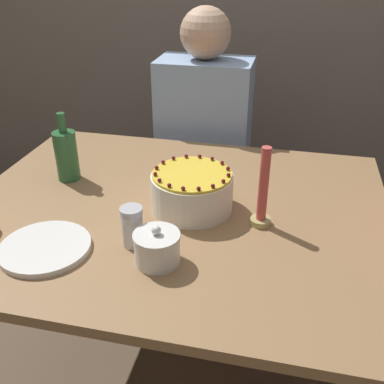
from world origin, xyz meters
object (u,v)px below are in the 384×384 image
(sugar_shaker, at_px, (132,226))
(candle, at_px, (263,195))
(bottle, at_px, (66,154))
(cake, at_px, (192,191))
(person_man_blue_shirt, at_px, (204,168))
(sugar_bowl, at_px, (157,248))

(sugar_shaker, distance_m, candle, 0.37)
(sugar_shaker, height_order, bottle, bottle)
(bottle, bearing_deg, sugar_shaker, -42.81)
(cake, height_order, sugar_shaker, cake)
(sugar_shaker, xyz_separation_m, bottle, (-0.34, 0.32, 0.03))
(candle, height_order, bottle, candle)
(candle, bearing_deg, sugar_shaker, -151.41)
(sugar_shaker, bearing_deg, cake, 63.06)
(cake, xyz_separation_m, person_man_blue_shirt, (-0.11, 0.71, -0.27))
(cake, distance_m, candle, 0.22)
(bottle, xyz_separation_m, person_man_blue_shirt, (0.35, 0.61, -0.30))
(sugar_bowl, bearing_deg, person_man_blue_shirt, 94.64)
(candle, distance_m, bottle, 0.68)
(person_man_blue_shirt, bearing_deg, cake, 98.51)
(sugar_bowl, height_order, bottle, bottle)
(cake, distance_m, sugar_shaker, 0.25)
(cake, relative_size, person_man_blue_shirt, 0.19)
(candle, relative_size, person_man_blue_shirt, 0.19)
(cake, xyz_separation_m, sugar_bowl, (-0.03, -0.28, -0.02))
(cake, relative_size, sugar_bowl, 2.07)
(bottle, height_order, person_man_blue_shirt, person_man_blue_shirt)
(sugar_bowl, height_order, person_man_blue_shirt, person_man_blue_shirt)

